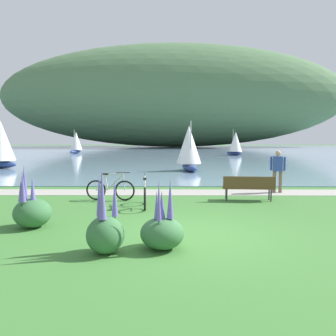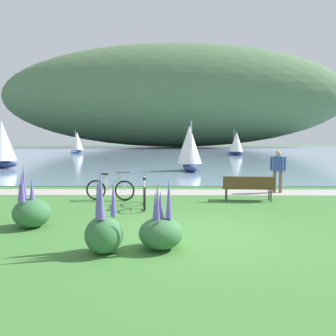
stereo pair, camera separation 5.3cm
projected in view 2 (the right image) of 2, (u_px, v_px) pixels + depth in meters
name	position (u px, v px, depth m)	size (l,w,h in m)	color
ground_plane	(193.00, 235.00, 7.71)	(200.00, 200.00, 0.00)	#3D7533
bay_water	(175.00, 151.00, 55.04)	(180.00, 80.00, 0.04)	#7A99B2
distant_hillside	(175.00, 97.00, 80.48)	(82.74, 28.00, 24.01)	#4C7047
shoreline_path	(184.00, 192.00, 13.69)	(60.00, 1.50, 0.01)	#A39E93
park_bench_near_camera	(248.00, 186.00, 11.86)	(1.83, 0.62, 0.88)	brown
bicycle_leaning_near_bench	(110.00, 189.00, 11.96)	(1.77, 0.24, 1.01)	black
bicycle_beside_path	(145.00, 195.00, 10.80)	(0.18, 1.77, 1.01)	black
person_at_shoreline	(278.00, 169.00, 13.56)	(0.58, 0.34, 1.71)	#72604C
echium_bush_closest_to_camera	(161.00, 231.00, 6.71)	(0.88, 0.88, 1.43)	#386B3D
echium_bush_beside_closest	(104.00, 229.00, 6.46)	(0.73, 0.73, 1.65)	#386B3D
echium_bush_mid_cluster	(31.00, 211.00, 8.34)	(0.92, 0.92, 1.58)	#386B3D
sailboat_nearest_to_shore	(2.00, 144.00, 24.18)	(3.28, 2.46, 3.74)	navy
sailboat_mid_bay	(189.00, 148.00, 22.18)	(1.94, 2.88, 3.27)	navy
sailboat_toward_hillside	(236.00, 143.00, 41.81)	(2.27, 2.75, 3.21)	navy
sailboat_far_off	(77.00, 142.00, 47.37)	(2.01, 2.91, 3.30)	navy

